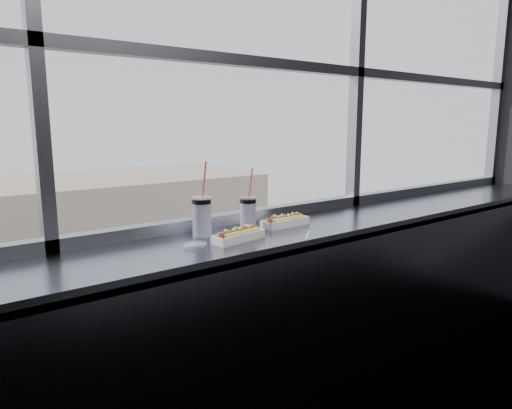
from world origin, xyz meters
TOP-DOWN VIEW (x-y plane):
  - wall_back_lower at (0.00, 1.50)m, footprint 6.00×0.00m
  - window_glass at (0.00, 1.52)m, footprint 6.00×0.00m
  - window_mullions at (0.00, 1.50)m, footprint 6.00×0.08m
  - counter at (0.00, 1.23)m, footprint 6.00×0.55m
  - counter_fascia at (0.00, 0.97)m, footprint 6.00×0.04m
  - hotdog_tray_left at (-0.22, 1.15)m, footprint 0.29×0.14m
  - hotdog_tray_right at (0.17, 1.25)m, footprint 0.29×0.11m
  - soda_cup_left at (-0.32, 1.34)m, footprint 0.10×0.10m
  - soda_cup_right at (-0.06, 1.30)m, footprint 0.09×0.09m
  - loose_straw at (0.11, 1.01)m, footprint 0.15×0.13m
  - wrapper at (-0.45, 1.17)m, footprint 0.11×0.08m
  - car_far_b at (1.68, 25.50)m, footprint 3.06×5.83m
  - car_near_e at (13.36, 17.50)m, footprint 3.25×7.10m
  - car_far_c at (13.97, 25.50)m, footprint 3.09×6.28m
  - pedestrian_c at (6.67, 30.03)m, footprint 0.93×0.69m
  - pedestrian_d at (7.09, 30.53)m, footprint 0.70×0.93m
  - tree_right at (10.90, 29.50)m, footprint 2.73×2.73m

SIDE VIEW (x-z plane):
  - car_far_b at x=1.68m, z-range -10.94..-9.08m
  - car_far_c at x=13.97m, z-range -10.94..-8.92m
  - pedestrian_c at x=6.67m, z-range -10.96..-8.88m
  - pedestrian_d at x=7.09m, z-range -10.96..-8.86m
  - car_near_e at x=13.36m, z-range -10.94..-8.62m
  - tree_right at x=10.90m, z-range -10.24..-5.98m
  - wall_back_lower at x=0.00m, z-range -2.45..3.55m
  - counter_fascia at x=0.00m, z-range 0.03..1.07m
  - counter at x=0.00m, z-range 1.04..1.10m
  - loose_straw at x=0.11m, z-range 1.10..1.11m
  - wrapper at x=-0.45m, z-range 1.10..1.13m
  - hotdog_tray_left at x=-0.22m, z-range 1.09..1.16m
  - hotdog_tray_right at x=0.17m, z-range 1.09..1.16m
  - soda_cup_right at x=-0.06m, z-range 1.03..1.37m
  - soda_cup_left at x=-0.32m, z-range 1.02..1.40m
  - window_glass at x=0.00m, z-range -0.70..5.30m
  - window_mullions at x=0.00m, z-range 1.10..3.50m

